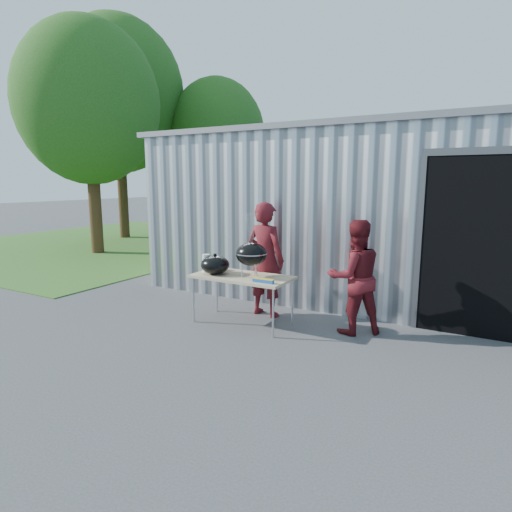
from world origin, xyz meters
The scene contains 14 objects.
ground centered at (0.00, 0.00, 0.00)m, with size 80.00×80.00×0.00m, color #3F3F42.
building centered at (0.92, 4.59, 1.54)m, with size 8.20×6.20×3.10m.
grass_patch centered at (-9.00, 6.00, 0.01)m, with size 10.00×12.00×0.02m, color #2D591E.
tree_left centered at (-7.50, 4.00, 4.37)m, with size 4.05×4.05×6.71m.
tree_mid centered at (-9.50, 7.00, 5.24)m, with size 4.86×4.86×8.05m.
tree_far centered at (-6.50, 9.00, 3.89)m, with size 3.61×3.61×5.98m.
folding_table centered at (-0.26, 0.57, 0.71)m, with size 1.50×0.75×0.75m.
kettle_grill centered at (-0.10, 0.57, 1.17)m, with size 0.47×0.47×0.94m.
grill_lid centered at (-0.68, 0.47, 0.89)m, with size 0.44×0.44×0.32m.
paper_towels centered at (-0.89, 0.52, 0.89)m, with size 0.12×0.12×0.28m, color white.
white_tub centered at (-0.81, 0.74, 0.80)m, with size 0.20×0.15×0.10m, color white.
foil_box centered at (0.24, 0.32, 0.78)m, with size 0.32×0.06×0.06m.
person_cook centered at (-0.16, 1.12, 0.92)m, with size 0.67×0.44×1.84m, color maroon.
person_bystander centered at (1.33, 1.03, 0.82)m, with size 0.79×0.62×1.63m, color maroon.
Camera 1 is at (3.03, -4.80, 2.15)m, focal length 30.00 mm.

